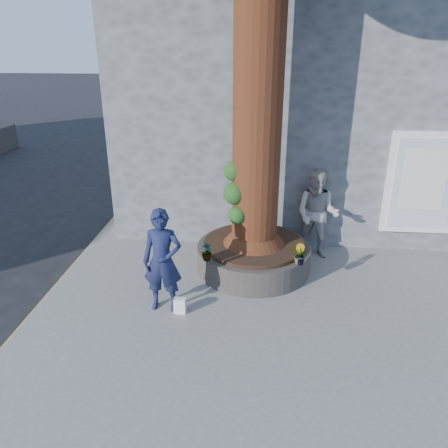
{
  "coord_description": "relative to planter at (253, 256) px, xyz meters",
  "views": [
    {
      "loc": [
        0.9,
        -6.01,
        4.48
      ],
      "look_at": [
        0.23,
        1.64,
        1.25
      ],
      "focal_mm": 35.0,
      "sensor_mm": 36.0,
      "label": 1
    }
  ],
  "objects": [
    {
      "name": "ground",
      "position": [
        -0.8,
        -2.0,
        -0.41
      ],
      "size": [
        120.0,
        120.0,
        0.0
      ],
      "primitive_type": "plane",
      "color": "black",
      "rests_on": "ground"
    },
    {
      "name": "pavement",
      "position": [
        0.7,
        -1.0,
        -0.35
      ],
      "size": [
        9.0,
        8.0,
        0.12
      ],
      "primitive_type": "cube",
      "color": "slate",
      "rests_on": "ground"
    },
    {
      "name": "yellow_line",
      "position": [
        -3.85,
        -1.0,
        -0.41
      ],
      "size": [
        0.1,
        30.0,
        0.01
      ],
      "primitive_type": "cube",
      "color": "yellow",
      "rests_on": "ground"
    },
    {
      "name": "stone_shop",
      "position": [
        1.7,
        5.2,
        2.75
      ],
      "size": [
        10.3,
        8.3,
        6.3
      ],
      "color": "#54575A",
      "rests_on": "ground"
    },
    {
      "name": "planter",
      "position": [
        0.0,
        0.0,
        0.0
      ],
      "size": [
        2.3,
        2.3,
        0.6
      ],
      "color": "black",
      "rests_on": "pavement"
    },
    {
      "name": "man",
      "position": [
        -1.51,
        -1.57,
        0.63
      ],
      "size": [
        0.68,
        0.45,
        1.84
      ],
      "primitive_type": "imported",
      "rotation": [
        0.0,
        0.0,
        0.01
      ],
      "color": "#161C3F",
      "rests_on": "pavement"
    },
    {
      "name": "woman",
      "position": [
        1.31,
        0.73,
        0.68
      ],
      "size": [
        1.14,
        1.02,
        1.94
      ],
      "primitive_type": "imported",
      "rotation": [
        0.0,
        0.0,
        -0.36
      ],
      "color": "#A6A29F",
      "rests_on": "pavement"
    },
    {
      "name": "shopping_bag",
      "position": [
        -1.22,
        -1.71,
        -0.15
      ],
      "size": [
        0.21,
        0.13,
        0.28
      ],
      "primitive_type": "cube",
      "rotation": [
        0.0,
        0.0,
        -0.04
      ],
      "color": "white",
      "rests_on": "pavement"
    },
    {
      "name": "plant_a",
      "position": [
        -0.85,
        -0.85,
        0.49
      ],
      "size": [
        0.23,
        0.22,
        0.36
      ],
      "primitive_type": "imported",
      "rotation": [
        0.0,
        0.0,
        0.72
      ],
      "color": "gray",
      "rests_on": "planter"
    },
    {
      "name": "plant_b",
      "position": [
        0.85,
        -0.85,
        0.5
      ],
      "size": [
        0.29,
        0.29,
        0.38
      ],
      "primitive_type": "imported",
      "rotation": [
        0.0,
        0.0,
        2.2
      ],
      "color": "gray",
      "rests_on": "planter"
    },
    {
      "name": "plant_c",
      "position": [
        -0.85,
        -0.85,
        0.47
      ],
      "size": [
        0.25,
        0.25,
        0.33
      ],
      "primitive_type": "imported",
      "rotation": [
        0.0,
        0.0,
        3.59
      ],
      "color": "gray",
      "rests_on": "planter"
    },
    {
      "name": "plant_d",
      "position": [
        0.85,
        -0.85,
        0.46
      ],
      "size": [
        0.3,
        0.33,
        0.31
      ],
      "primitive_type": "imported",
      "rotation": [
        0.0,
        0.0,
        4.94
      ],
      "color": "gray",
      "rests_on": "planter"
    }
  ]
}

